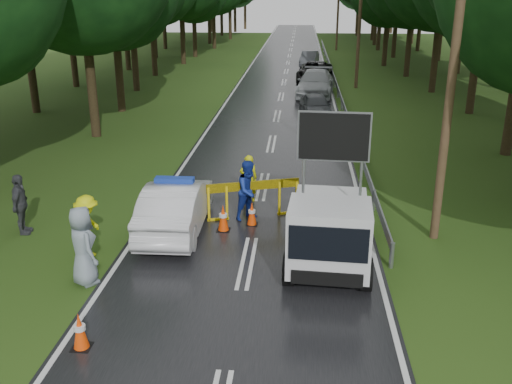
# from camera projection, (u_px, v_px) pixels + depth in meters

# --- Properties ---
(ground) EXTENTS (160.00, 160.00, 0.00)m
(ground) POSITION_uv_depth(u_px,v_px,m) (247.00, 262.00, 14.89)
(ground) COLOR #264513
(ground) RESTS_ON ground
(road) EXTENTS (7.00, 140.00, 0.02)m
(road) POSITION_uv_depth(u_px,v_px,m) (284.00, 82.00, 43.03)
(road) COLOR black
(road) RESTS_ON ground
(guardrail) EXTENTS (0.12, 60.06, 0.70)m
(guardrail) POSITION_uv_depth(u_px,v_px,m) (334.00, 76.00, 42.26)
(guardrail) COLOR gray
(guardrail) RESTS_ON ground
(utility_pole_near) EXTENTS (1.40, 0.24, 10.00)m
(utility_pole_near) POSITION_uv_depth(u_px,v_px,m) (454.00, 58.00, 14.67)
(utility_pole_near) COLOR #44341F
(utility_pole_near) RESTS_ON ground
(utility_pole_mid) EXTENTS (1.40, 0.24, 10.00)m
(utility_pole_mid) POSITION_uv_depth(u_px,v_px,m) (360.00, 14.00, 39.06)
(utility_pole_mid) COLOR #44341F
(utility_pole_mid) RESTS_ON ground
(utility_pole_far) EXTENTS (1.40, 0.24, 10.00)m
(utility_pole_far) POSITION_uv_depth(u_px,v_px,m) (338.00, 4.00, 63.45)
(utility_pole_far) COLOR #44341F
(utility_pole_far) RESTS_ON ground
(police_sedan) EXTENTS (1.67, 4.57, 1.64)m
(police_sedan) POSITION_uv_depth(u_px,v_px,m) (176.00, 207.00, 16.60)
(police_sedan) COLOR silver
(police_sedan) RESTS_ON ground
(work_truck) EXTENTS (2.34, 4.77, 3.70)m
(work_truck) POSITION_uv_depth(u_px,v_px,m) (330.00, 227.00, 14.57)
(work_truck) COLOR gray
(work_truck) RESTS_ON ground
(barrier) EXTENTS (2.78, 0.95, 1.20)m
(barrier) POSITION_uv_depth(u_px,v_px,m) (253.00, 190.00, 17.49)
(barrier) COLOR yellow
(barrier) RESTS_ON ground
(officer) EXTENTS (0.66, 0.50, 1.62)m
(officer) POSITION_uv_depth(u_px,v_px,m) (249.00, 179.00, 18.87)
(officer) COLOR #D5DB0B
(officer) RESTS_ON ground
(civilian) EXTENTS (1.15, 1.14, 1.87)m
(civilian) POSITION_uv_depth(u_px,v_px,m) (249.00, 190.00, 17.40)
(civilian) COLOR navy
(civilian) RESTS_ON ground
(bystander_left) EXTENTS (0.67, 1.13, 1.74)m
(bystander_left) POSITION_uv_depth(u_px,v_px,m) (88.00, 227.00, 14.91)
(bystander_left) COLOR #DCE60C
(bystander_left) RESTS_ON ground
(bystander_mid) EXTENTS (0.60, 1.11, 1.80)m
(bystander_mid) POSITION_uv_depth(u_px,v_px,m) (20.00, 205.00, 16.36)
(bystander_mid) COLOR #3B3C42
(bystander_mid) RESTS_ON ground
(bystander_right) EXTENTS (1.11, 1.13, 1.97)m
(bystander_right) POSITION_uv_depth(u_px,v_px,m) (83.00, 246.00, 13.54)
(bystander_right) COLOR gray
(bystander_right) RESTS_ON ground
(queue_car_first) EXTENTS (2.00, 3.95, 1.29)m
(queue_car_first) POSITION_uv_depth(u_px,v_px,m) (316.00, 106.00, 31.31)
(queue_car_first) COLOR #43474B
(queue_car_first) RESTS_ON ground
(queue_car_second) EXTENTS (2.80, 5.81, 1.63)m
(queue_car_second) POSITION_uv_depth(u_px,v_px,m) (315.00, 83.00, 37.64)
(queue_car_second) COLOR #9DA0A4
(queue_car_second) RESTS_ON ground
(queue_car_third) EXTENTS (3.00, 5.55, 1.48)m
(queue_car_third) POSITION_uv_depth(u_px,v_px,m) (315.00, 72.00, 43.28)
(queue_car_third) COLOR black
(queue_car_third) RESTS_ON ground
(queue_car_fourth) EXTENTS (1.90, 4.10, 1.30)m
(queue_car_fourth) POSITION_uv_depth(u_px,v_px,m) (309.00, 59.00, 51.95)
(queue_car_fourth) COLOR #414449
(queue_car_fourth) RESTS_ON ground
(cone_near_left) EXTENTS (0.38, 0.38, 0.80)m
(cone_near_left) POSITION_uv_depth(u_px,v_px,m) (80.00, 331.00, 11.22)
(cone_near_left) COLOR black
(cone_near_left) RESTS_ON ground
(cone_center) EXTENTS (0.39, 0.39, 0.82)m
(cone_center) POSITION_uv_depth(u_px,v_px,m) (223.00, 218.00, 16.70)
(cone_center) COLOR black
(cone_center) RESTS_ON ground
(cone_far) EXTENTS (0.35, 0.35, 0.74)m
(cone_far) POSITION_uv_depth(u_px,v_px,m) (252.00, 214.00, 17.12)
(cone_far) COLOR black
(cone_far) RESTS_ON ground
(cone_left_mid) EXTENTS (0.37, 0.37, 0.79)m
(cone_left_mid) POSITION_uv_depth(u_px,v_px,m) (180.00, 230.00, 15.93)
(cone_left_mid) COLOR black
(cone_left_mid) RESTS_ON ground
(cone_right) EXTENTS (0.36, 0.36, 0.76)m
(cone_right) POSITION_uv_depth(u_px,v_px,m) (358.00, 230.00, 15.95)
(cone_right) COLOR black
(cone_right) RESTS_ON ground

